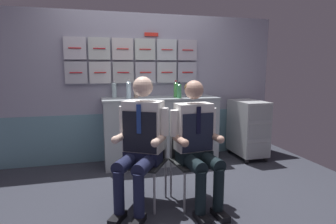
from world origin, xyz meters
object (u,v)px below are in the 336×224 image
paper_cup_blue (196,93)px  service_trolley (248,127)px  crew_member_right (197,139)px  folding_chair_left (147,152)px  crew_member_left (141,137)px  folding_chair_right (190,151)px  water_bottle_short (129,90)px

paper_cup_blue → service_trolley: bearing=-13.2°
crew_member_right → paper_cup_blue: (0.51, 1.41, 0.32)m
folding_chair_left → paper_cup_blue: bearing=50.0°
crew_member_left → service_trolley: bearing=31.2°
folding_chair_left → crew_member_left: bearing=-121.3°
crew_member_right → folding_chair_right: bearing=95.7°
water_bottle_short → service_trolley: bearing=-2.5°
folding_chair_left → paper_cup_blue: 1.59m
folding_chair_right → paper_cup_blue: size_ratio=9.73×
folding_chair_right → water_bottle_short: (-0.49, 1.14, 0.57)m
service_trolley → paper_cup_blue: 0.96m
service_trolley → crew_member_right: crew_member_right is taller
folding_chair_left → crew_member_right: size_ratio=0.66×
folding_chair_right → paper_cup_blue: (0.53, 1.25, 0.49)m
folding_chair_left → crew_member_right: bearing=-28.5°
crew_member_right → water_bottle_short: size_ratio=4.76×
folding_chair_left → folding_chair_right: bearing=-11.4°
folding_chair_right → paper_cup_blue: paper_cup_blue is taller
folding_chair_left → paper_cup_blue: size_ratio=9.73×
folding_chair_left → paper_cup_blue: paper_cup_blue is taller
service_trolley → water_bottle_short: 1.90m
service_trolley → folding_chair_left: (-1.75, -0.98, 0.03)m
service_trolley → folding_chair_left: size_ratio=1.06×
folding_chair_left → crew_member_right: 0.55m
folding_chair_right → crew_member_right: size_ratio=0.66×
folding_chair_right → crew_member_right: crew_member_right is taller
crew_member_right → paper_cup_blue: bearing=69.9°
water_bottle_short → paper_cup_blue: 1.03m
folding_chair_left → crew_member_left: 0.26m
folding_chair_left → folding_chair_right: (0.44, -0.09, 0.00)m
crew_member_right → paper_cup_blue: crew_member_right is taller
crew_member_right → service_trolley: bearing=43.4°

